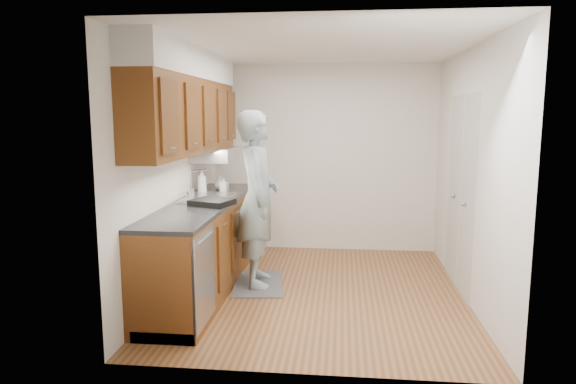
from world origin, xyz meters
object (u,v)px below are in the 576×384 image
Objects in this scene: dish_rack at (212,202)px; soap_bottle_c at (220,182)px; steel_can at (227,187)px; person at (258,187)px; soap_bottle_a at (202,181)px; soap_bottle_b at (224,185)px.

soap_bottle_c is at bearing 118.09° from dish_rack.
steel_can reaches higher than dish_rack.
person is 7.61× the size of soap_bottle_a.
person is at bearing 62.44° from dish_rack.
soap_bottle_c is at bearing 63.90° from soap_bottle_a.
soap_bottle_b is (-0.48, 0.49, -0.05)m from person.
soap_bottle_c is at bearing 114.57° from soap_bottle_b.
soap_bottle_a is 1.60× the size of soap_bottle_b.
soap_bottle_a reaches higher than dish_rack.
soap_bottle_c reaches higher than dish_rack.
steel_can is at bearing -48.10° from soap_bottle_c.
soap_bottle_b is at bearing 35.21° from person.
soap_bottle_a is at bearing -159.53° from soap_bottle_b.
soap_bottle_b is at bearing -65.43° from soap_bottle_c.
person reaches higher than soap_bottle_a.
soap_bottle_a reaches higher than soap_bottle_b.
soap_bottle_a is 0.73× the size of dish_rack.
soap_bottle_b is 0.88m from dish_rack.
soap_bottle_a is 0.26m from soap_bottle_b.
dish_rack is (-0.40, -0.38, -0.11)m from person.
dish_rack is at bearing 124.29° from person.
person is 0.90m from soap_bottle_c.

